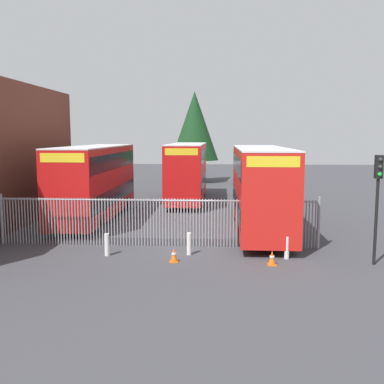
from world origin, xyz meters
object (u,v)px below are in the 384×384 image
double_decker_bus_behind_fence_right (187,170)px  bollard_near_right (287,247)px  traffic_cone_by_gate (174,255)px  double_decker_bus_behind_fence_left (95,180)px  traffic_light_kerbside (378,189)px  double_decker_bus_near_gate (260,186)px  traffic_cone_mid_forecourt (272,258)px  bollard_center_front (189,244)px  bollard_near_left (107,245)px

double_decker_bus_behind_fence_right → bollard_near_right: (5.24, -15.75, -1.95)m
bollard_near_right → traffic_cone_by_gate: bearing=-170.4°
double_decker_bus_behind_fence_left → traffic_light_kerbside: double_decker_bus_behind_fence_left is taller
double_decker_bus_near_gate → traffic_light_kerbside: 7.14m
traffic_cone_by_gate → traffic_cone_mid_forecourt: bearing=-2.9°
bollard_center_front → traffic_light_kerbside: traffic_light_kerbside is taller
double_decker_bus_behind_fence_left → bollard_near_left: (2.67, -7.84, -1.95)m
bollard_center_front → traffic_light_kerbside: (7.36, -0.97, 2.51)m
double_decker_bus_near_gate → double_decker_bus_behind_fence_left: same height
double_decker_bus_behind_fence_left → bollard_near_right: bearing=-37.6°
traffic_cone_by_gate → traffic_light_kerbside: traffic_light_kerbside is taller
double_decker_bus_behind_fence_left → bollard_center_front: size_ratio=11.38×
bollard_center_front → bollard_near_right: same height
traffic_light_kerbside → double_decker_bus_behind_fence_left: bearing=147.9°
double_decker_bus_near_gate → traffic_cone_by_gate: (-3.94, -6.08, -2.13)m
bollard_near_right → traffic_cone_by_gate: size_ratio=1.61×
double_decker_bus_near_gate → double_decker_bus_behind_fence_right: (-4.59, 10.44, 0.00)m
double_decker_bus_behind_fence_left → traffic_light_kerbside: (13.48, -8.45, 0.56)m
double_decker_bus_near_gate → traffic_light_kerbside: bearing=-56.3°
bollard_center_front → double_decker_bus_behind_fence_left: bearing=129.3°
bollard_near_left → traffic_light_kerbside: (10.81, -0.61, 2.51)m
double_decker_bus_behind_fence_left → double_decker_bus_behind_fence_right: 9.32m
traffic_cone_mid_forecourt → double_decker_bus_near_gate: bearing=89.4°
bollard_near_left → bollard_near_right: same height
double_decker_bus_near_gate → bollard_near_left: double_decker_bus_near_gate is taller
double_decker_bus_behind_fence_left → traffic_cone_by_gate: (5.59, -8.61, -2.13)m
double_decker_bus_behind_fence_left → bollard_near_left: double_decker_bus_behind_fence_left is taller
double_decker_bus_behind_fence_right → traffic_cone_by_gate: bearing=-87.7°
double_decker_bus_near_gate → bollard_near_right: size_ratio=11.38×
bollard_center_front → traffic_cone_mid_forecourt: (3.34, -1.32, -0.19)m
double_decker_bus_behind_fence_left → traffic_cone_by_gate: bearing=-57.0°
double_decker_bus_behind_fence_left → traffic_cone_by_gate: double_decker_bus_behind_fence_left is taller
double_decker_bus_behind_fence_right → bollard_center_front: size_ratio=11.38×
bollard_near_left → double_decker_bus_behind_fence_right: bearing=81.8°
double_decker_bus_behind_fence_left → bollard_center_front: 9.86m
double_decker_bus_near_gate → traffic_cone_by_gate: size_ratio=18.32×
traffic_cone_by_gate → bollard_center_front: bearing=64.7°
bollard_center_front → traffic_cone_mid_forecourt: bearing=-21.6°
bollard_near_left → traffic_cone_mid_forecourt: (6.79, -0.97, -0.19)m
double_decker_bus_near_gate → double_decker_bus_behind_fence_left: (-9.53, 2.53, 0.00)m
bollard_near_left → traffic_cone_mid_forecourt: size_ratio=1.61×
traffic_cone_mid_forecourt → traffic_light_kerbside: 4.85m
traffic_light_kerbside → double_decker_bus_behind_fence_right: bearing=117.6°
double_decker_bus_near_gate → double_decker_bus_behind_fence_left: size_ratio=1.00×
bollard_near_right → traffic_light_kerbside: size_ratio=0.22×
bollard_center_front → traffic_light_kerbside: 7.83m
double_decker_bus_near_gate → traffic_light_kerbside: size_ratio=2.51×
double_decker_bus_behind_fence_right → bollard_near_left: bearing=-98.2°
double_decker_bus_near_gate → bollard_center_front: double_decker_bus_near_gate is taller
double_decker_bus_behind_fence_left → bollard_center_front: (6.12, -7.48, -1.95)m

